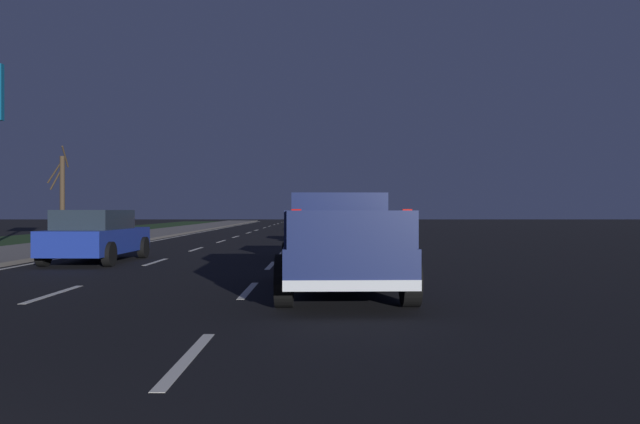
% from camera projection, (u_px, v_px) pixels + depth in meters
% --- Properties ---
extents(ground, '(144.00, 144.00, 0.00)m').
position_uv_depth(ground, '(255.00, 242.00, 28.91)').
color(ground, black).
extents(sidewalk_shoulder, '(108.00, 4.00, 0.12)m').
position_uv_depth(sidewalk_shoulder, '(98.00, 241.00, 28.91)').
color(sidewalk_shoulder, slate).
rests_on(sidewalk_shoulder, ground).
extents(lane_markings, '(108.79, 7.04, 0.01)m').
position_uv_depth(lane_markings, '(207.00, 239.00, 32.71)').
color(lane_markings, silver).
rests_on(lane_markings, ground).
extents(pickup_truck, '(5.48, 2.39, 1.87)m').
position_uv_depth(pickup_truck, '(339.00, 242.00, 11.73)').
color(pickup_truck, '#141E4C').
rests_on(pickup_truck, ground).
extents(sedan_black, '(4.40, 2.03, 1.54)m').
position_uv_depth(sedan_black, '(328.00, 234.00, 18.86)').
color(sedan_black, black).
rests_on(sedan_black, ground).
extents(sedan_blue, '(4.43, 2.07, 1.54)m').
position_uv_depth(sedan_blue, '(97.00, 236.00, 17.91)').
color(sedan_blue, navy).
rests_on(sedan_blue, ground).
extents(sedan_red, '(4.41, 2.04, 1.54)m').
position_uv_depth(sedan_red, '(325.00, 221.00, 43.75)').
color(sedan_red, maroon).
rests_on(sedan_red, ground).
extents(sedan_white, '(4.45, 2.11, 1.54)m').
position_uv_depth(sedan_white, '(329.00, 226.00, 28.72)').
color(sedan_white, silver).
rests_on(sedan_white, ground).
extents(bare_tree_far, '(1.20, 1.23, 5.26)m').
position_uv_depth(bare_tree_far, '(62.00, 193.00, 35.01)').
color(bare_tree_far, '#423323').
rests_on(bare_tree_far, ground).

